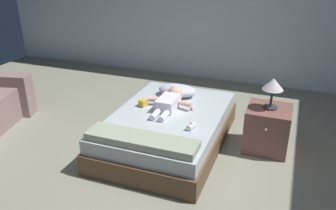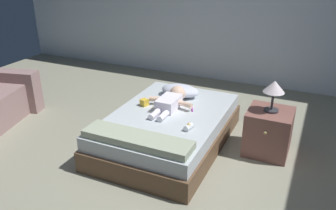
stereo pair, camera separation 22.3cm
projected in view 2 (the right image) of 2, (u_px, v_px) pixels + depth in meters
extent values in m
plane|color=gray|center=(145.00, 181.00, 3.21)|extent=(8.00, 8.00, 0.00)
cube|color=brown|center=(168.00, 135.00, 3.79)|extent=(1.15, 1.73, 0.22)
cube|color=#B6BFC4|center=(168.00, 120.00, 3.72)|extent=(1.11, 1.66, 0.15)
ellipsoid|color=silver|center=(180.00, 91.00, 4.10)|extent=(0.45, 0.28, 0.14)
cube|color=white|center=(169.00, 103.00, 3.78)|extent=(0.20, 0.32, 0.13)
sphere|color=beige|center=(177.00, 94.00, 3.96)|extent=(0.18, 0.18, 0.18)
cylinder|color=beige|center=(157.00, 99.00, 3.88)|extent=(0.17, 0.10, 0.06)
cylinder|color=beige|center=(185.00, 104.00, 3.75)|extent=(0.17, 0.10, 0.06)
cylinder|color=white|center=(155.00, 114.00, 3.60)|extent=(0.06, 0.19, 0.06)
cylinder|color=white|center=(163.00, 116.00, 3.57)|extent=(0.06, 0.19, 0.06)
cube|color=purple|center=(192.00, 109.00, 3.78)|extent=(0.06, 0.12, 0.01)
cube|color=white|center=(192.00, 106.00, 3.83)|extent=(0.02, 0.03, 0.01)
cube|color=gray|center=(1.00, 89.00, 4.59)|extent=(1.10, 0.45, 0.54)
cube|color=brown|center=(268.00, 132.00, 3.59)|extent=(0.45, 0.45, 0.47)
sphere|color=tan|center=(265.00, 133.00, 3.35)|extent=(0.03, 0.03, 0.03)
cylinder|color=#333338|center=(271.00, 110.00, 3.49)|extent=(0.15, 0.15, 0.02)
cylinder|color=#333338|center=(272.00, 101.00, 3.44)|extent=(0.02, 0.02, 0.19)
cone|color=silver|center=(274.00, 86.00, 3.38)|extent=(0.21, 0.21, 0.12)
cube|color=#9CA68D|center=(137.00, 139.00, 3.12)|extent=(1.04, 0.26, 0.07)
cube|color=yellow|center=(144.00, 102.00, 3.86)|extent=(0.10, 0.10, 0.08)
cylinder|color=white|center=(189.00, 127.00, 3.35)|extent=(0.08, 0.12, 0.06)
cone|color=#E2B76E|center=(189.00, 123.00, 3.33)|extent=(0.04, 0.04, 0.02)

